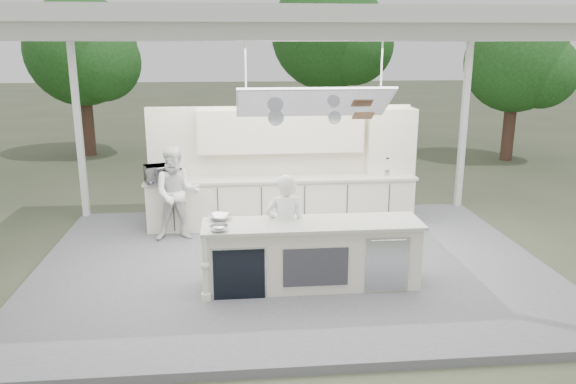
{
  "coord_description": "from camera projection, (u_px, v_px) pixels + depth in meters",
  "views": [
    {
      "loc": [
        -0.86,
        -8.35,
        3.52
      ],
      "look_at": [
        -0.02,
        0.4,
        1.17
      ],
      "focal_mm": 35.0,
      "sensor_mm": 36.0,
      "label": 1
    }
  ],
  "objects": [
    {
      "name": "demo_island",
      "position": [
        311.0,
        254.0,
        8.0
      ],
      "size": [
        3.1,
        0.79,
        0.95
      ],
      "color": "#EFE9CA",
      "rests_on": "stage_deck"
    },
    {
      "name": "toaster_oven",
      "position": [
        161.0,
        174.0,
        10.13
      ],
      "size": [
        0.67,
        0.55,
        0.32
      ],
      "primitive_type": "imported",
      "rotation": [
        0.0,
        0.0,
        0.32
      ],
      "color": "silver",
      "rests_on": "back_counter"
    },
    {
      "name": "sous_chef",
      "position": [
        177.0,
        194.0,
        9.82
      ],
      "size": [
        0.87,
        0.71,
        1.68
      ],
      "primitive_type": "imported",
      "rotation": [
        0.0,
        0.0,
        0.09
      ],
      "color": "white",
      "rests_on": "stage_deck"
    },
    {
      "name": "bowl_small",
      "position": [
        219.0,
        228.0,
        7.52
      ],
      "size": [
        0.32,
        0.32,
        0.08
      ],
      "primitive_type": "imported",
      "rotation": [
        0.0,
        0.0,
        -0.33
      ],
      "color": "silver",
      "rests_on": "demo_island"
    },
    {
      "name": "ground",
      "position": [
        292.0,
        269.0,
        9.02
      ],
      "size": [
        90.0,
        90.0,
        0.0
      ],
      "primitive_type": "plane",
      "color": "#4B5238",
      "rests_on": "ground"
    },
    {
      "name": "back_counter",
      "position": [
        282.0,
        201.0,
        10.69
      ],
      "size": [
        5.08,
        0.72,
        0.95
      ],
      "color": "#EFE9CA",
      "rests_on": "stage_deck"
    },
    {
      "name": "stage_deck",
      "position": [
        292.0,
        265.0,
        9.0
      ],
      "size": [
        8.0,
        6.0,
        0.12
      ],
      "primitive_type": "cube",
      "color": "slate",
      "rests_on": "ground"
    },
    {
      "name": "head_chef",
      "position": [
        285.0,
        228.0,
        8.09
      ],
      "size": [
        0.59,
        0.39,
        1.61
      ],
      "primitive_type": "imported",
      "rotation": [
        0.0,
        0.0,
        3.13
      ],
      "color": "white",
      "rests_on": "stage_deck"
    },
    {
      "name": "back_wall_unit",
      "position": [
        304.0,
        148.0,
        10.68
      ],
      "size": [
        5.05,
        0.48,
        2.25
      ],
      "color": "#EFE9CA",
      "rests_on": "stage_deck"
    },
    {
      "name": "bowl_large",
      "position": [
        220.0,
        217.0,
        8.0
      ],
      "size": [
        0.4,
        0.4,
        0.07
      ],
      "primitive_type": "imported",
      "rotation": [
        0.0,
        0.0,
        -0.41
      ],
      "color": "silver",
      "rests_on": "demo_island"
    },
    {
      "name": "tree_cluster",
      "position": [
        255.0,
        50.0,
        17.55
      ],
      "size": [
        19.55,
        9.4,
        5.85
      ],
      "color": "#4F3327",
      "rests_on": "ground"
    },
    {
      "name": "tent",
      "position": [
        293.0,
        29.0,
        8.05
      ],
      "size": [
        8.2,
        6.2,
        3.86
      ],
      "color": "white",
      "rests_on": "ground"
    }
  ]
}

